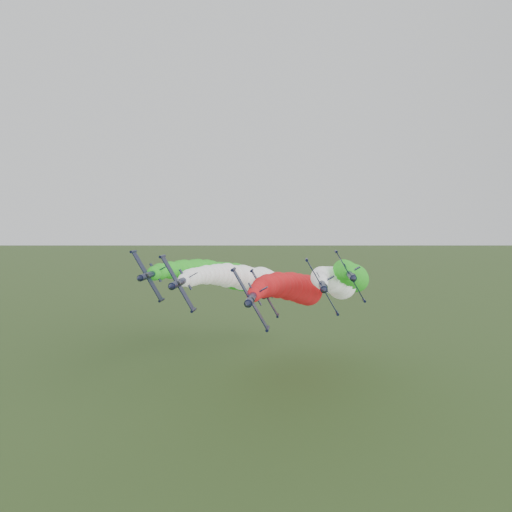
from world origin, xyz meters
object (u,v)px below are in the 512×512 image
(jet_inner_right, at_px, (334,281))
(jet_trail, at_px, (297,286))
(jet_inner_left, at_px, (250,280))
(jet_outer_right, at_px, (350,275))
(jet_lead, at_px, (295,288))
(jet_outer_left, at_px, (226,275))

(jet_inner_right, xyz_separation_m, jet_trail, (-10.64, 15.26, -3.46))
(jet_inner_left, bearing_deg, jet_outer_right, 21.49)
(jet_outer_right, relative_size, jet_trail, 1.00)
(jet_lead, distance_m, jet_trail, 24.80)
(jet_inner_left, xyz_separation_m, jet_trail, (13.49, 17.87, -4.03))
(jet_lead, xyz_separation_m, jet_trail, (0.55, 24.66, -2.60))
(jet_inner_right, distance_m, jet_outer_left, 32.54)
(jet_outer_right, bearing_deg, jet_inner_right, -121.55)
(jet_outer_left, bearing_deg, jet_outer_right, 6.56)
(jet_outer_left, height_order, jet_outer_right, jet_outer_right)
(jet_inner_left, bearing_deg, jet_outer_left, 137.58)
(jet_inner_left, distance_m, jet_outer_right, 31.93)
(jet_inner_left, xyz_separation_m, jet_inner_right, (24.12, 2.61, -0.58))
(jet_outer_right, bearing_deg, jet_trail, 159.16)
(jet_inner_left, distance_m, jet_trail, 22.75)
(jet_lead, height_order, jet_inner_left, jet_inner_left)
(jet_inner_left, height_order, jet_inner_right, jet_inner_left)
(jet_outer_left, distance_m, jet_outer_right, 38.00)
(jet_outer_left, bearing_deg, jet_trail, 26.02)
(jet_inner_left, xyz_separation_m, jet_outer_right, (29.71, 11.70, 0.25))
(jet_inner_right, bearing_deg, jet_lead, -139.97)
(jet_inner_right, relative_size, jet_trail, 1.00)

